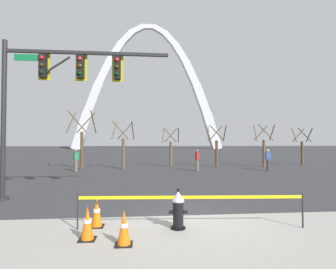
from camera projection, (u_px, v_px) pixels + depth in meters
The scene contains 17 objects.
ground_plane at pixel (188, 216), 7.69m from camera, with size 240.00×240.00×0.00m, color #333335.
fire_hydrant at pixel (178, 210), 6.53m from camera, with size 0.46×0.48×0.99m.
caution_tape_barrier at pixel (191, 205), 6.52m from camera, with size 5.60×0.41×0.86m.
traffic_cone_by_hydrant at pixel (97, 213), 6.67m from camera, with size 0.36×0.36×0.73m.
traffic_cone_mid_sidewalk at pixel (87, 224), 5.78m from camera, with size 0.36×0.36×0.73m.
traffic_cone_curb_edge at pixel (124, 228), 5.50m from camera, with size 0.36×0.36×0.73m.
traffic_signal_gantry at pixel (52, 86), 10.09m from camera, with size 6.42×0.44×6.00m.
monument_arch at pixel (148, 94), 75.87m from camera, with size 42.63×2.57×36.44m.
tree_far_left at pixel (82, 143), 20.85m from camera, with size 2.10×2.12×4.58m.
tree_left_mid at pixel (123, 148), 20.87m from camera, with size 1.74×1.75×3.76m.
tree_center_left at pixel (171, 149), 23.06m from camera, with size 1.57×1.58×3.38m.
tree_center_right at pixel (217, 148), 22.84m from camera, with size 1.65×1.66×3.55m.
tree_right_mid at pixel (264, 148), 22.62m from camera, with size 1.68×1.69×3.62m.
tree_far_right at pixel (302, 149), 24.16m from camera, with size 1.59×1.60×3.42m.
pedestrian_walking_left at pixel (76, 160), 19.15m from camera, with size 0.39×0.37×1.59m.
pedestrian_standing_center at pixel (268, 160), 19.52m from camera, with size 0.35×0.22×1.59m.
pedestrian_walking_right at pixel (197, 160), 19.46m from camera, with size 0.27×0.38×1.59m.
Camera 1 is at (-1.29, -7.67, 2.16)m, focal length 28.24 mm.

